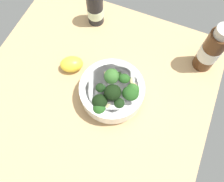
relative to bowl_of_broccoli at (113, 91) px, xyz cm
name	(u,v)px	position (x,y,z in cm)	size (l,w,h in cm)	color
ground_plane	(93,96)	(-6.20, -1.20, -6.83)	(70.78, 70.78, 4.44)	tan
bowl_of_broccoli	(113,91)	(0.00, 0.00, 0.00)	(18.43, 18.75, 10.91)	white
lemon_wedge	(72,64)	(-15.70, 4.46, -2.34)	(7.15, 5.19, 4.55)	yellow
bottle_tall	(211,50)	(22.09, 21.73, 3.42)	(6.17, 6.17, 17.53)	#472814
bottle_short	(95,7)	(-16.52, 24.74, 1.78)	(5.55, 5.55, 14.45)	black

